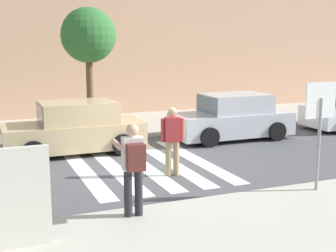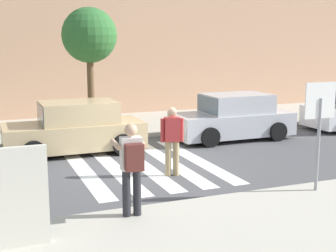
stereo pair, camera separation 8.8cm
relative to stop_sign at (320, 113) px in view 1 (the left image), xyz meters
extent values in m
plane|color=#4C4C4F|center=(-2.65, 3.67, -1.83)|extent=(120.00, 120.00, 0.00)
cube|color=#B2AD9E|center=(-2.65, 9.67, -1.76)|extent=(60.00, 4.80, 0.14)
cube|color=tan|center=(-2.65, 14.07, 1.98)|extent=(56.00, 4.00, 7.62)
cube|color=silver|center=(-4.25, 3.87, -1.83)|extent=(0.44, 5.20, 0.01)
cube|color=silver|center=(-3.45, 3.87, -1.83)|extent=(0.44, 5.20, 0.01)
cube|color=silver|center=(-2.65, 3.87, -1.83)|extent=(0.44, 5.20, 0.01)
cube|color=silver|center=(-1.85, 3.87, -1.83)|extent=(0.44, 5.20, 0.01)
cube|color=silver|center=(-1.05, 3.87, -1.83)|extent=(0.44, 5.20, 0.01)
cylinder|color=gray|center=(0.00, -0.02, -0.69)|extent=(0.07, 0.07, 2.00)
cube|color=white|center=(0.00, 0.00, 0.26)|extent=(0.76, 0.03, 0.76)
cube|color=red|center=(0.00, 0.02, 0.26)|extent=(0.66, 0.02, 0.66)
cylinder|color=#232328|center=(-4.24, 0.03, -1.25)|extent=(0.15, 0.15, 0.88)
cylinder|color=#232328|center=(-4.04, 0.02, -1.25)|extent=(0.15, 0.15, 0.88)
cube|color=silver|center=(-4.14, 0.02, -0.51)|extent=(0.40, 0.27, 0.60)
sphere|color=tan|center=(-4.14, 0.02, -0.08)|extent=(0.23, 0.23, 0.23)
cylinder|color=tan|center=(-4.37, 0.26, -0.38)|extent=(0.14, 0.59, 0.10)
cylinder|color=tan|center=(-3.89, 0.23, -0.38)|extent=(0.14, 0.59, 0.10)
cube|color=black|center=(-4.12, 0.42, -0.35)|extent=(0.15, 0.11, 0.10)
cube|color=#5B2823|center=(-4.16, -0.21, -0.53)|extent=(0.33, 0.22, 0.48)
cylinder|color=tan|center=(-2.38, 2.63, -1.39)|extent=(0.15, 0.15, 0.88)
cylinder|color=tan|center=(-2.19, 2.59, -1.39)|extent=(0.15, 0.15, 0.88)
cube|color=#B73333|center=(-2.29, 2.61, -0.65)|extent=(0.42, 0.31, 0.60)
sphere|color=tan|center=(-2.29, 2.61, -0.22)|extent=(0.23, 0.23, 0.23)
cylinder|color=#B73333|center=(-2.52, 2.65, -0.67)|extent=(0.10, 0.10, 0.58)
cylinder|color=#B73333|center=(-2.05, 2.56, -0.67)|extent=(0.10, 0.10, 0.58)
cube|color=tan|center=(-4.09, 5.97, -1.30)|extent=(4.10, 1.70, 0.76)
cube|color=tan|center=(-3.94, 5.97, -0.60)|extent=(2.20, 1.56, 0.64)
cube|color=slate|center=(-5.01, 5.97, -0.60)|extent=(0.10, 1.50, 0.54)
cube|color=slate|center=(-2.97, 5.97, -0.60)|extent=(0.10, 1.50, 0.51)
cylinder|color=black|center=(-5.36, 5.12, -1.51)|extent=(0.64, 0.22, 0.64)
cylinder|color=black|center=(-5.36, 6.82, -1.51)|extent=(0.64, 0.22, 0.64)
cylinder|color=black|center=(-2.82, 5.12, -1.51)|extent=(0.64, 0.22, 0.64)
cylinder|color=black|center=(-2.82, 6.82, -1.51)|extent=(0.64, 0.22, 0.64)
cube|color=#B7BABF|center=(1.31, 5.97, -1.30)|extent=(4.10, 1.70, 0.76)
cube|color=#B7BABF|center=(1.46, 5.97, -0.60)|extent=(2.20, 1.56, 0.64)
cube|color=slate|center=(0.39, 5.97, -0.60)|extent=(0.10, 1.50, 0.54)
cube|color=slate|center=(2.43, 5.97, -0.60)|extent=(0.10, 1.50, 0.51)
cylinder|color=black|center=(0.04, 5.12, -1.51)|extent=(0.64, 0.22, 0.64)
cylinder|color=black|center=(0.04, 6.82, -1.51)|extent=(0.64, 0.22, 0.64)
cylinder|color=black|center=(2.58, 5.12, -1.51)|extent=(0.64, 0.22, 0.64)
cylinder|color=black|center=(2.58, 6.82, -1.51)|extent=(0.64, 0.22, 0.64)
cylinder|color=black|center=(5.52, 6.82, -1.51)|extent=(0.64, 0.22, 0.64)
cylinder|color=brown|center=(-3.02, 8.34, -0.29)|extent=(0.24, 0.24, 2.81)
sphere|color=#2D662D|center=(-3.02, 8.34, 1.69)|extent=(1.90, 1.90, 1.90)
cube|color=beige|center=(-6.25, -0.59, -0.89)|extent=(1.10, 0.10, 1.60)
cube|color=#5199B2|center=(-6.25, -0.54, -0.89)|extent=(0.96, 0.02, 1.46)
camera|label=1|loc=(-6.65, -7.81, 1.48)|focal=50.00mm
camera|label=2|loc=(-6.57, -7.84, 1.48)|focal=50.00mm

